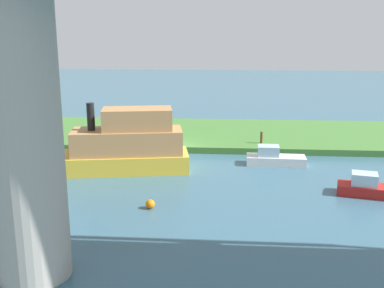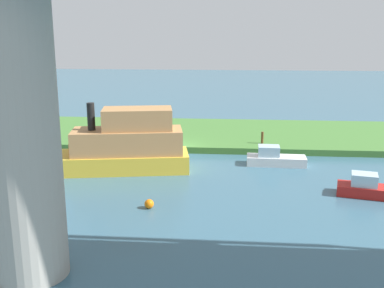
{
  "view_description": "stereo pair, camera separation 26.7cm",
  "coord_description": "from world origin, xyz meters",
  "px_view_note": "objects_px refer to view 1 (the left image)",
  "views": [
    {
      "loc": [
        -4.04,
        34.06,
        9.16
      ],
      "look_at": [
        -1.86,
        5.0,
        2.0
      ],
      "focal_mm": 42.84,
      "sensor_mm": 36.0,
      "label": 1
    },
    {
      "loc": [
        -4.31,
        34.04,
        9.16
      ],
      "look_at": [
        -1.86,
        5.0,
        2.0
      ],
      "focal_mm": 42.84,
      "sensor_mm": 36.0,
      "label": 2
    }
  ],
  "objects_px": {
    "mooring_post": "(261,137)",
    "houseboat_blue": "(274,158)",
    "bridge_pylon": "(25,142)",
    "marker_buoy": "(150,204)",
    "person_on_bank": "(113,134)",
    "motorboat_red": "(125,146)",
    "riverboat_paddlewheel": "(371,188)"
  },
  "relations": [
    {
      "from": "person_on_bank",
      "to": "mooring_post",
      "type": "relative_size",
      "value": 1.49
    },
    {
      "from": "person_on_bank",
      "to": "mooring_post",
      "type": "xyz_separation_m",
      "value": [
        -11.91,
        -0.57,
        -0.23
      ]
    },
    {
      "from": "houseboat_blue",
      "to": "mooring_post",
      "type": "bearing_deg",
      "value": -82.36
    },
    {
      "from": "person_on_bank",
      "to": "houseboat_blue",
      "type": "bearing_deg",
      "value": 163.14
    },
    {
      "from": "bridge_pylon",
      "to": "marker_buoy",
      "type": "xyz_separation_m",
      "value": [
        -3.3,
        -7.09,
        -5.06
      ]
    },
    {
      "from": "person_on_bank",
      "to": "motorboat_red",
      "type": "relative_size",
      "value": 0.15
    },
    {
      "from": "houseboat_blue",
      "to": "marker_buoy",
      "type": "relative_size",
      "value": 8.3
    },
    {
      "from": "mooring_post",
      "to": "motorboat_red",
      "type": "bearing_deg",
      "value": 34.05
    },
    {
      "from": "bridge_pylon",
      "to": "person_on_bank",
      "type": "bearing_deg",
      "value": -84.77
    },
    {
      "from": "mooring_post",
      "to": "motorboat_red",
      "type": "xyz_separation_m",
      "value": [
        9.61,
        6.49,
        0.76
      ]
    },
    {
      "from": "marker_buoy",
      "to": "person_on_bank",
      "type": "bearing_deg",
      "value": -68.0
    },
    {
      "from": "riverboat_paddlewheel",
      "to": "bridge_pylon",
      "type": "bearing_deg",
      "value": 32.61
    },
    {
      "from": "mooring_post",
      "to": "marker_buoy",
      "type": "distance_m",
      "value": 14.88
    },
    {
      "from": "mooring_post",
      "to": "houseboat_blue",
      "type": "xyz_separation_m",
      "value": [
        -0.58,
        4.36,
        -0.48
      ]
    },
    {
      "from": "bridge_pylon",
      "to": "mooring_post",
      "type": "height_order",
      "value": "bridge_pylon"
    },
    {
      "from": "houseboat_blue",
      "to": "marker_buoy",
      "type": "distance_m",
      "value": 11.53
    },
    {
      "from": "person_on_bank",
      "to": "motorboat_red",
      "type": "distance_m",
      "value": 6.37
    },
    {
      "from": "mooring_post",
      "to": "riverboat_paddlewheel",
      "type": "distance_m",
      "value": 11.7
    },
    {
      "from": "person_on_bank",
      "to": "riverboat_paddlewheel",
      "type": "xyz_separation_m",
      "value": [
        -17.41,
        9.74,
        -0.73
      ]
    },
    {
      "from": "mooring_post",
      "to": "houseboat_blue",
      "type": "relative_size",
      "value": 0.22
    },
    {
      "from": "person_on_bank",
      "to": "marker_buoy",
      "type": "relative_size",
      "value": 2.78
    },
    {
      "from": "bridge_pylon",
      "to": "motorboat_red",
      "type": "height_order",
      "value": "bridge_pylon"
    },
    {
      "from": "bridge_pylon",
      "to": "person_on_bank",
      "type": "distance_m",
      "value": 20.23
    },
    {
      "from": "motorboat_red",
      "to": "marker_buoy",
      "type": "bearing_deg",
      "value": 112.66
    },
    {
      "from": "motorboat_red",
      "to": "marker_buoy",
      "type": "distance_m",
      "value": 7.43
    },
    {
      "from": "marker_buoy",
      "to": "mooring_post",
      "type": "bearing_deg",
      "value": -117.25
    },
    {
      "from": "bridge_pylon",
      "to": "mooring_post",
      "type": "distance_m",
      "value": 23.09
    },
    {
      "from": "riverboat_paddlewheel",
      "to": "person_on_bank",
      "type": "bearing_deg",
      "value": -29.23
    },
    {
      "from": "mooring_post",
      "to": "houseboat_blue",
      "type": "height_order",
      "value": "mooring_post"
    },
    {
      "from": "motorboat_red",
      "to": "houseboat_blue",
      "type": "xyz_separation_m",
      "value": [
        -10.19,
        -2.13,
        -1.23
      ]
    },
    {
      "from": "bridge_pylon",
      "to": "motorboat_red",
      "type": "bearing_deg",
      "value": -92.05
    },
    {
      "from": "mooring_post",
      "to": "marker_buoy",
      "type": "relative_size",
      "value": 1.87
    }
  ]
}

